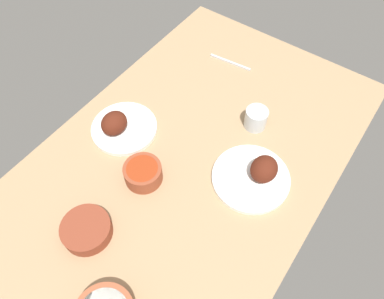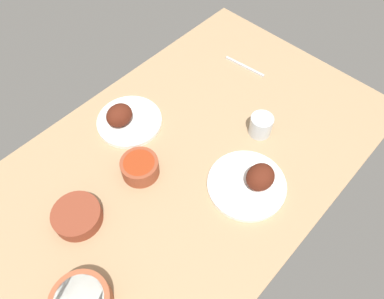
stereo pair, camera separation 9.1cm
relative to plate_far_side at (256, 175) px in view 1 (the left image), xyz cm
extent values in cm
cube|color=tan|center=(3.64, -22.54, -4.56)|extent=(140.00, 90.00, 4.00)
cylinder|color=white|center=(1.05, -1.00, -1.76)|extent=(25.34, 25.34, 1.60)
ellipsoid|color=#511E11|center=(-1.64, 1.57, 2.75)|extent=(9.63, 8.45, 8.06)
cylinder|color=white|center=(9.45, -47.99, -1.76)|extent=(23.27, 23.27, 1.60)
ellipsoid|color=#511E11|center=(12.02, -49.53, 2.59)|extent=(9.67, 8.28, 7.70)
cylinder|color=brown|center=(20.77, -29.55, 0.50)|extent=(12.31, 12.31, 6.12)
cylinder|color=#9E3314|center=(20.77, -29.55, 3.06)|extent=(10.09, 10.09, 1.00)
cylinder|color=brown|center=(44.87, -31.00, -0.24)|extent=(14.71, 14.71, 4.63)
cylinder|color=brown|center=(44.87, -31.00, 1.57)|extent=(12.06, 12.06, 1.00)
cylinder|color=silver|center=(-19.25, -11.21, 1.23)|extent=(7.90, 7.90, 7.56)
cube|color=silver|center=(-41.59, -35.54, -2.16)|extent=(2.67, 18.02, 0.80)
camera|label=1|loc=(59.74, 17.51, 100.73)|focal=34.01mm
camera|label=2|loc=(53.97, 24.55, 100.73)|focal=34.01mm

